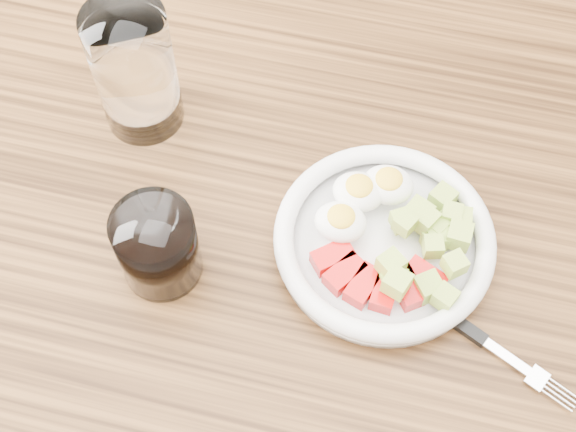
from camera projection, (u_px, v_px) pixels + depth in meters
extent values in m
cube|color=brown|center=(296.00, 252.00, 0.78)|extent=(1.50, 0.90, 0.04)
cylinder|color=white|center=(383.00, 246.00, 0.75)|extent=(0.20, 0.20, 0.01)
torus|color=white|center=(385.00, 239.00, 0.74)|extent=(0.21, 0.21, 0.02)
cube|color=red|center=(333.00, 257.00, 0.73)|extent=(0.04, 0.04, 0.02)
cube|color=red|center=(345.00, 274.00, 0.72)|extent=(0.04, 0.04, 0.02)
cube|color=red|center=(363.00, 286.00, 0.72)|extent=(0.03, 0.04, 0.02)
cube|color=red|center=(385.00, 291.00, 0.71)|extent=(0.02, 0.04, 0.02)
cube|color=red|center=(407.00, 288.00, 0.72)|extent=(0.04, 0.04, 0.02)
cube|color=red|center=(425.00, 278.00, 0.72)|extent=(0.04, 0.03, 0.02)
ellipsoid|color=white|center=(358.00, 192.00, 0.75)|extent=(0.05, 0.04, 0.03)
ellipsoid|color=yellow|center=(359.00, 186.00, 0.74)|extent=(0.03, 0.03, 0.01)
ellipsoid|color=white|center=(388.00, 185.00, 0.76)|extent=(0.05, 0.04, 0.03)
ellipsoid|color=yellow|center=(389.00, 179.00, 0.75)|extent=(0.03, 0.03, 0.01)
ellipsoid|color=white|center=(341.00, 222.00, 0.74)|extent=(0.05, 0.04, 0.03)
ellipsoid|color=yellow|center=(341.00, 216.00, 0.73)|extent=(0.03, 0.03, 0.01)
cube|color=#A6BB47|center=(418.00, 214.00, 0.74)|extent=(0.03, 0.03, 0.02)
cube|color=#A6BB47|center=(459.00, 236.00, 0.73)|extent=(0.02, 0.02, 0.02)
cube|color=#A6BB47|center=(437.00, 227.00, 0.74)|extent=(0.02, 0.02, 0.02)
cube|color=#A6BB47|center=(401.00, 221.00, 0.74)|extent=(0.02, 0.02, 0.02)
cube|color=#A6BB47|center=(433.00, 246.00, 0.72)|extent=(0.02, 0.02, 0.02)
cube|color=#A6BB47|center=(443.00, 224.00, 0.75)|extent=(0.02, 0.02, 0.02)
cube|color=#A6BB47|center=(451.00, 215.00, 0.74)|extent=(0.02, 0.02, 0.02)
cube|color=#A6BB47|center=(455.00, 264.00, 0.71)|extent=(0.03, 0.03, 0.02)
cube|color=#A6BB47|center=(396.00, 280.00, 0.71)|extent=(0.02, 0.02, 0.02)
cube|color=#A6BB47|center=(425.00, 220.00, 0.73)|extent=(0.03, 0.03, 0.02)
cube|color=#A6BB47|center=(462.00, 219.00, 0.74)|extent=(0.02, 0.02, 0.02)
cube|color=#A6BB47|center=(445.00, 298.00, 0.70)|extent=(0.02, 0.02, 0.02)
cube|color=#A6BB47|center=(437.00, 237.00, 0.73)|extent=(0.02, 0.02, 0.02)
cube|color=#A6BB47|center=(434.00, 241.00, 0.74)|extent=(0.03, 0.03, 0.02)
cube|color=#A6BB47|center=(397.00, 283.00, 0.70)|extent=(0.03, 0.03, 0.02)
cube|color=#A6BB47|center=(442.00, 199.00, 0.76)|extent=(0.03, 0.03, 0.02)
cube|color=#A6BB47|center=(391.00, 265.00, 0.71)|extent=(0.03, 0.03, 0.02)
cube|color=#A6BB47|center=(405.00, 223.00, 0.73)|extent=(0.02, 0.02, 0.02)
cube|color=#A6BB47|center=(392.00, 284.00, 0.71)|extent=(0.03, 0.03, 0.02)
cube|color=#A6BB47|center=(428.00, 287.00, 0.71)|extent=(0.03, 0.03, 0.02)
cube|color=black|center=(446.00, 314.00, 0.72)|extent=(0.08, 0.05, 0.01)
cube|color=silver|center=(509.00, 359.00, 0.70)|extent=(0.05, 0.03, 0.00)
cube|color=silver|center=(537.00, 378.00, 0.69)|extent=(0.02, 0.02, 0.00)
cylinder|color=silver|center=(557.00, 401.00, 0.68)|extent=(0.03, 0.01, 0.00)
cylinder|color=silver|center=(559.00, 397.00, 0.68)|extent=(0.03, 0.01, 0.00)
cylinder|color=silver|center=(562.00, 393.00, 0.69)|extent=(0.03, 0.01, 0.00)
cylinder|color=silver|center=(564.00, 389.00, 0.69)|extent=(0.03, 0.01, 0.00)
cylinder|color=white|center=(135.00, 71.00, 0.77)|extent=(0.08, 0.08, 0.14)
cylinder|color=white|center=(157.00, 246.00, 0.71)|extent=(0.07, 0.07, 0.08)
cylinder|color=black|center=(158.00, 247.00, 0.71)|extent=(0.07, 0.07, 0.07)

